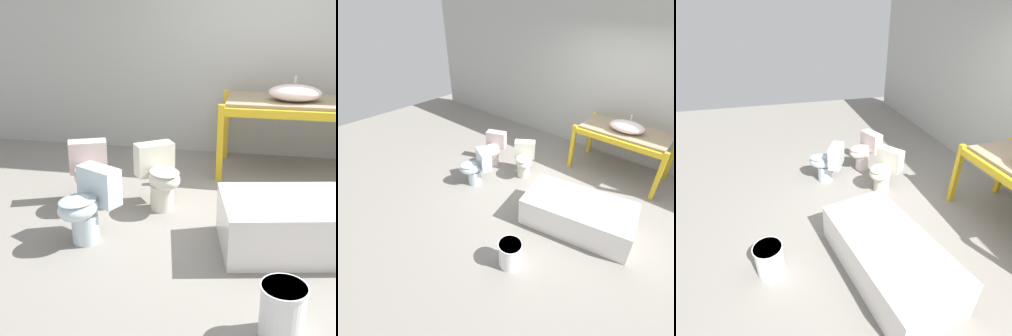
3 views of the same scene
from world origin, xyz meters
The scene contains 9 objects.
ground_plane centered at (0.00, 0.00, 0.00)m, with size 12.00×12.00×0.00m, color gray.
warehouse_wall_rear centered at (0.00, 1.93, 1.60)m, with size 10.80×0.08×3.20m.
shelving_rack centered at (0.31, 1.28, 0.74)m, with size 1.61×0.87×0.88m.
sink_basin centered at (0.33, 1.22, 0.97)m, with size 0.59×0.40×0.27m.
bathtub_main centered at (0.44, -0.50, 0.25)m, with size 1.64×1.07×0.44m.
toilet_near centered at (-0.97, 0.04, 0.34)m, with size 0.58×0.62×0.62m.
toilet_far centered at (-1.43, -0.73, 0.34)m, with size 0.54×0.62×0.62m.
toilet_extra centered at (-1.67, -0.03, 0.34)m, with size 0.51×0.61×0.62m.
bucket_white centered at (0.16, -1.66, 0.19)m, with size 0.30×0.30×0.36m.
Camera 1 is at (-0.07, -4.13, 2.01)m, focal length 50.00 mm.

